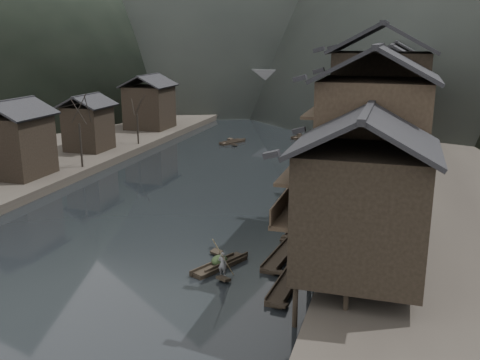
% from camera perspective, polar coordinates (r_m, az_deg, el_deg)
% --- Properties ---
extents(water, '(300.00, 300.00, 0.00)m').
position_cam_1_polar(water, '(44.45, -9.72, -5.82)').
color(water, black).
rests_on(water, ground).
extents(left_bank, '(40.00, 200.00, 1.20)m').
position_cam_1_polar(left_bank, '(95.24, -17.94, 5.33)').
color(left_bank, '#2D2823').
rests_on(left_bank, ground).
extents(stilt_houses, '(9.00, 67.60, 16.95)m').
position_cam_1_polar(stilt_houses, '(56.65, 15.22, 7.89)').
color(stilt_houses, black).
rests_on(stilt_houses, ground).
extents(left_houses, '(8.10, 53.20, 8.73)m').
position_cam_1_polar(left_houses, '(70.15, -17.67, 6.22)').
color(left_houses, black).
rests_on(left_houses, left_bank).
extents(bare_trees, '(3.63, 43.93, 7.25)m').
position_cam_1_polar(bare_trees, '(57.07, -22.61, 4.62)').
color(bare_trees, black).
rests_on(bare_trees, left_bank).
extents(moored_sampans, '(3.02, 53.84, 0.47)m').
position_cam_1_polar(moored_sampans, '(57.42, 9.13, -0.72)').
color(moored_sampans, black).
rests_on(moored_sampans, water).
extents(midriver_boats, '(12.64, 12.51, 0.44)m').
position_cam_1_polar(midriver_boats, '(83.03, 3.23, 4.40)').
color(midriver_boats, black).
rests_on(midriver_boats, water).
extents(stone_bridge, '(40.00, 6.00, 9.00)m').
position_cam_1_polar(stone_bridge, '(111.06, 7.15, 9.61)').
color(stone_bridge, '#4C4C4F').
rests_on(stone_bridge, ground).
extents(hero_sampan, '(2.97, 5.00, 0.44)m').
position_cam_1_polar(hero_sampan, '(38.01, -2.17, -9.02)').
color(hero_sampan, black).
rests_on(hero_sampan, water).
extents(cargo_heap, '(1.13, 1.48, 0.68)m').
position_cam_1_polar(cargo_heap, '(37.99, -2.22, -8.09)').
color(cargo_heap, black).
rests_on(cargo_heap, hero_sampan).
extents(boatman, '(0.65, 0.46, 1.70)m').
position_cam_1_polar(boatman, '(35.94, -1.89, -8.61)').
color(boatman, '#5C5C5E').
rests_on(boatman, hero_sampan).
extents(bamboo_pole, '(1.02, 2.28, 3.85)m').
position_cam_1_polar(bamboo_pole, '(34.85, -1.61, -4.47)').
color(bamboo_pole, '#8C7A51').
rests_on(bamboo_pole, boatman).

